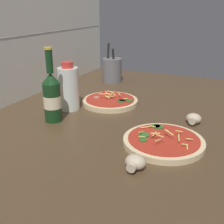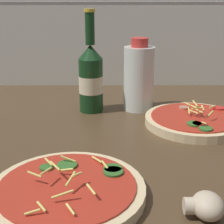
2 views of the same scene
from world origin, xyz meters
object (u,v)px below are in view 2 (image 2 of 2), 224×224
Objects in this scene: pizza_far at (194,121)px; mushroom_right at (206,206)px; pizza_near at (68,190)px; beer_bottle at (91,77)px; oil_bottle at (139,77)px.

pizza_far is 4.16× the size of mushroom_right.
pizza_far is at bearing 48.68° from pizza_near.
beer_bottle is 1.38× the size of oil_bottle.
beer_bottle reaches higher than oil_bottle.
pizza_near is 0.93× the size of beer_bottle.
oil_bottle reaches higher than pizza_far.
beer_bottle is at bearing 111.54° from mushroom_right.
pizza_near is at bearing -131.32° from pizza_far.
oil_bottle is (12.81, 1.41, -0.45)cm from beer_bottle.
mushroom_right is (18.65, -47.26, -7.47)cm from beer_bottle.
oil_bottle is (-12.64, 12.44, 7.77)cm from pizza_far.
pizza_far reaches higher than pizza_near.
beer_bottle is (1.62, 41.82, 8.31)cm from pizza_near.
pizza_near is at bearing -92.21° from beer_bottle.
pizza_near reaches higher than mushroom_right.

